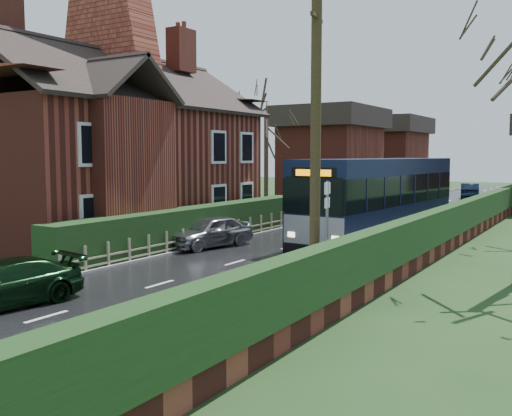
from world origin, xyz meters
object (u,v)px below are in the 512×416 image
Objects in this scene: brick_house at (113,143)px; bus_stop_sign at (327,216)px; bus at (378,199)px; car_green at (1,284)px; car_silver at (210,232)px; telegraph_pole at (315,151)px.

bus_stop_sign is (12.73, -3.76, -2.36)m from brick_house.
bus is (10.93, 5.81, -2.56)m from brick_house.
car_green is 9.15m from bus_stop_sign.
bus reaches higher than bus_stop_sign.
bus is at bearing 91.04° from bus_stop_sign.
car_silver is 0.95× the size of car_green.
car_silver is 0.50× the size of telegraph_pole.
brick_house reaches higher than car_green.
bus_stop_sign is at bearing -75.25° from bus.
bus_stop_sign is (5.69, 7.02, 1.42)m from car_green.
bus is 12.53m from telegraph_pole.
car_green is at bearing -56.83° from brick_house.
car_green is at bearing -70.60° from car_silver.
telegraph_pole is (7.60, -5.80, 3.27)m from car_silver.
brick_house is at bearing -147.91° from bus.
bus is 8.09m from car_silver.
car_green is 8.59m from telegraph_pole.
bus_stop_sign is (1.80, -9.57, 0.20)m from bus.
telegraph_pole reaches higher than car_silver.
brick_house is at bearing 142.93° from telegraph_pole.
telegraph_pole reaches higher than bus.
bus_stop_sign is at bearing -12.67° from car_silver.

